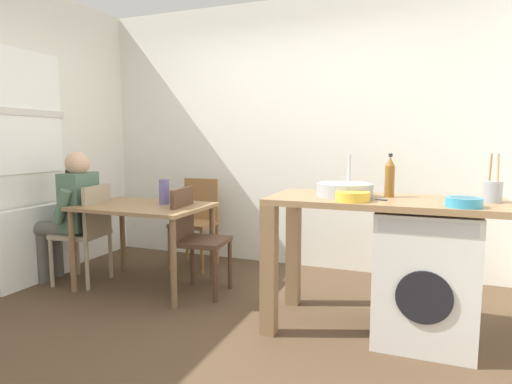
# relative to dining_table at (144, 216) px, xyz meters

# --- Properties ---
(ground_plane) EXTENTS (5.46, 5.46, 0.00)m
(ground_plane) POSITION_rel_dining_table_xyz_m (1.01, -0.55, -0.64)
(ground_plane) COLOR #4C3826
(wall_back) EXTENTS (4.60, 0.10, 2.70)m
(wall_back) POSITION_rel_dining_table_xyz_m (1.01, 1.20, 0.71)
(wall_back) COLOR silver
(wall_back) RESTS_ON ground_plane
(radiator) EXTENTS (0.10, 0.80, 0.70)m
(radiator) POSITION_rel_dining_table_xyz_m (-1.01, -0.25, -0.29)
(radiator) COLOR white
(radiator) RESTS_ON ground_plane
(dining_table) EXTENTS (1.10, 0.76, 0.74)m
(dining_table) POSITION_rel_dining_table_xyz_m (0.00, 0.00, 0.00)
(dining_table) COLOR olive
(dining_table) RESTS_ON ground_plane
(chair_person_seat) EXTENTS (0.45, 0.45, 0.90)m
(chair_person_seat) POSITION_rel_dining_table_xyz_m (-0.55, -0.09, -0.14)
(chair_person_seat) COLOR gray
(chair_person_seat) RESTS_ON ground_plane
(chair_opposite) EXTENTS (0.44, 0.44, 0.90)m
(chair_opposite) POSITION_rel_dining_table_xyz_m (0.48, 0.04, -0.14)
(chair_opposite) COLOR #4C3323
(chair_opposite) RESTS_ON ground_plane
(chair_spare_by_wall) EXTENTS (0.41, 0.41, 0.90)m
(chair_spare_by_wall) POSITION_rel_dining_table_xyz_m (0.10, 0.77, -0.14)
(chair_spare_by_wall) COLOR olive
(chair_spare_by_wall) RESTS_ON ground_plane
(seated_person) EXTENTS (0.52, 0.53, 1.20)m
(seated_person) POSITION_rel_dining_table_xyz_m (-0.71, -0.11, 0.03)
(seated_person) COLOR #595651
(seated_person) RESTS_ON ground_plane
(kitchen_counter) EXTENTS (1.50, 0.68, 0.92)m
(kitchen_counter) POSITION_rel_dining_table_xyz_m (1.82, -0.19, 0.12)
(kitchen_counter) COLOR olive
(kitchen_counter) RESTS_ON ground_plane
(washing_machine) EXTENTS (0.60, 0.61, 0.86)m
(washing_machine) POSITION_rel_dining_table_xyz_m (2.30, -0.19, -0.21)
(washing_machine) COLOR silver
(washing_machine) RESTS_ON ground_plane
(sink_basin) EXTENTS (0.38, 0.38, 0.09)m
(sink_basin) POSITION_rel_dining_table_xyz_m (1.77, -0.19, 0.32)
(sink_basin) COLOR #9EA0A5
(sink_basin) RESTS_ON kitchen_counter
(tap) EXTENTS (0.02, 0.02, 0.28)m
(tap) POSITION_rel_dining_table_xyz_m (1.77, -0.01, 0.42)
(tap) COLOR #B2B2B7
(tap) RESTS_ON kitchen_counter
(bottle_tall_green) EXTENTS (0.07, 0.07, 0.29)m
(bottle_tall_green) POSITION_rel_dining_table_xyz_m (2.06, -0.11, 0.41)
(bottle_tall_green) COLOR brown
(bottle_tall_green) RESTS_ON kitchen_counter
(mixing_bowl) EXTENTS (0.21, 0.21, 0.06)m
(mixing_bowl) POSITION_rel_dining_table_xyz_m (1.86, -0.39, 0.31)
(mixing_bowl) COLOR gold
(mixing_bowl) RESTS_ON kitchen_counter
(utensil_crock) EXTENTS (0.11, 0.11, 0.30)m
(utensil_crock) POSITION_rel_dining_table_xyz_m (2.66, -0.14, 0.35)
(utensil_crock) COLOR gray
(utensil_crock) RESTS_ON kitchen_counter
(colander) EXTENTS (0.20, 0.20, 0.06)m
(colander) POSITION_rel_dining_table_xyz_m (2.48, -0.41, 0.31)
(colander) COLOR teal
(colander) RESTS_ON kitchen_counter
(vase) EXTENTS (0.09, 0.09, 0.22)m
(vase) POSITION_rel_dining_table_xyz_m (0.15, 0.10, 0.21)
(vase) COLOR slate
(vase) RESTS_ON dining_table
(scissors) EXTENTS (0.15, 0.06, 0.01)m
(scissors) POSITION_rel_dining_table_xyz_m (1.98, -0.29, 0.28)
(scissors) COLOR #B2B2B7
(scissors) RESTS_ON kitchen_counter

